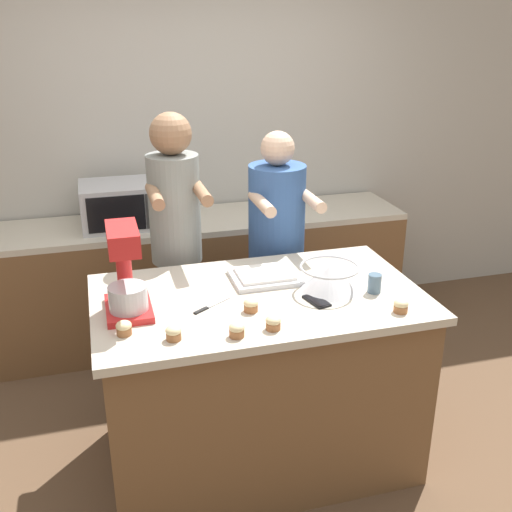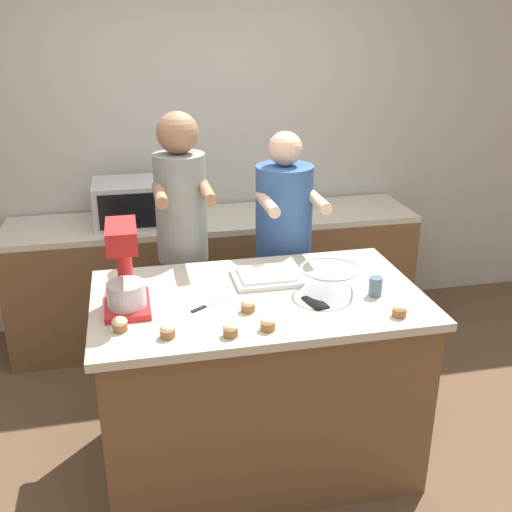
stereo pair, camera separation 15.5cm
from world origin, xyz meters
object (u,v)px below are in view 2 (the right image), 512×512
(person_right, at_px, (283,258))
(cupcake_4, at_px, (120,324))
(cell_phone, at_px, (315,302))
(microwave_oven, at_px, (134,202))
(cupcake_0, at_px, (248,305))
(cupcake_5, at_px, (268,323))
(baking_tray, at_px, (266,276))
(drinking_glass, at_px, (375,286))
(cupcake_3, at_px, (168,330))
(knife, at_px, (208,305))
(cupcake_1, at_px, (400,310))
(person_left, at_px, (183,251))
(mixing_bowl, at_px, (330,279))
(cupcake_2, at_px, (230,329))
(stand_mixer, at_px, (125,272))

(person_right, relative_size, cupcake_4, 23.97)
(cell_phone, bearing_deg, microwave_oven, 116.55)
(cupcake_0, relative_size, cupcake_5, 1.00)
(baking_tray, height_order, cupcake_5, cupcake_5)
(drinking_glass, distance_m, cupcake_3, 1.01)
(knife, distance_m, cupcake_1, 0.85)
(person_right, bearing_deg, cupcake_0, -114.65)
(person_left, xyz_separation_m, cupcake_4, (-0.36, -0.90, 0.05))
(baking_tray, relative_size, cupcake_0, 4.99)
(person_left, bearing_deg, person_right, 0.07)
(mixing_bowl, bearing_deg, cupcake_1, -53.48)
(knife, distance_m, cupcake_4, 0.42)
(cupcake_4, bearing_deg, cupcake_3, -26.81)
(cupcake_0, xyz_separation_m, cupcake_4, (-0.56, -0.06, 0.00))
(microwave_oven, xyz_separation_m, drinking_glass, (1.07, -1.52, -0.03))
(knife, relative_size, cupcake_2, 2.93)
(person_right, xyz_separation_m, cupcake_0, (-0.39, -0.84, 0.15))
(person_right, distance_m, cupcake_4, 1.32)
(microwave_oven, xyz_separation_m, cupcake_1, (1.09, -1.74, -0.05))
(cupcake_2, bearing_deg, microwave_oven, 100.92)
(cell_phone, bearing_deg, person_left, 122.00)
(person_right, bearing_deg, cupcake_4, -136.33)
(person_left, xyz_separation_m, person_right, (0.59, 0.00, -0.10))
(cell_phone, relative_size, knife, 0.81)
(drinking_glass, height_order, cupcake_5, drinking_glass)
(drinking_glass, bearing_deg, person_right, 105.99)
(person_right, distance_m, cupcake_0, 0.94)
(cupcake_3, height_order, cupcake_4, same)
(stand_mixer, distance_m, baking_tray, 0.72)
(cupcake_5, bearing_deg, drinking_glass, 20.83)
(knife, bearing_deg, stand_mixer, 171.28)
(microwave_oven, bearing_deg, cupcake_0, -73.70)
(microwave_oven, height_order, cupcake_2, microwave_oven)
(cell_phone, distance_m, cupcake_5, 0.33)
(cupcake_0, xyz_separation_m, cupcake_1, (0.64, -0.19, 0.00))
(cupcake_3, bearing_deg, baking_tray, 41.98)
(baking_tray, distance_m, cupcake_0, 0.35)
(person_left, xyz_separation_m, cupcake_2, (0.09, -1.04, 0.05))
(baking_tray, distance_m, cupcake_4, 0.81)
(cupcake_2, bearing_deg, cupcake_1, 1.16)
(cupcake_2, bearing_deg, person_right, 64.37)
(person_right, bearing_deg, drinking_glass, -74.01)
(drinking_glass, bearing_deg, cupcake_4, -175.45)
(person_right, relative_size, stand_mixer, 3.94)
(stand_mixer, bearing_deg, person_right, 37.44)
(person_right, height_order, cupcake_4, person_right)
(baking_tray, bearing_deg, cell_phone, -62.77)
(knife, xyz_separation_m, cupcake_1, (0.81, -0.28, 0.03))
(microwave_oven, bearing_deg, cupcake_5, -73.91)
(mixing_bowl, xyz_separation_m, baking_tray, (-0.26, 0.20, -0.05))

